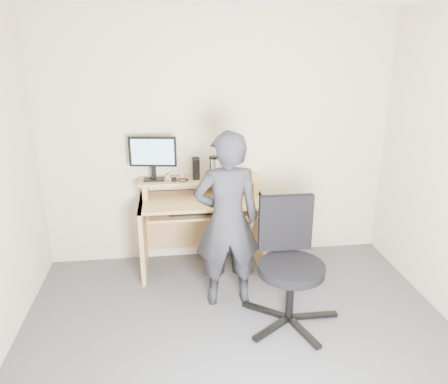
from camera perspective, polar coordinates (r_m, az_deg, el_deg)
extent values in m
plane|color=#515156|center=(3.38, 2.99, -21.56)|extent=(3.50, 3.50, 0.00)
cube|color=beige|center=(4.39, -0.72, 6.74)|extent=(3.50, 0.02, 2.50)
cube|color=tan|center=(4.37, -10.48, -5.79)|extent=(0.04, 0.60, 0.75)
cube|color=tan|center=(4.45, 4.66, -5.07)|extent=(0.04, 0.60, 0.75)
cube|color=tan|center=(4.23, -2.93, -1.05)|extent=(1.20, 0.60, 0.03)
cube|color=tan|center=(4.19, -2.82, -2.65)|extent=(1.02, 0.38, 0.02)
cube|color=tan|center=(4.34, -10.22, 0.45)|extent=(0.05, 0.28, 0.15)
cube|color=tan|center=(4.41, 3.91, 1.03)|extent=(0.05, 0.28, 0.15)
cube|color=tan|center=(4.32, -3.12, 1.66)|extent=(1.20, 0.30, 0.02)
cube|color=tan|center=(4.61, -3.13, -3.43)|extent=(1.20, 0.03, 0.65)
cube|color=black|center=(4.31, -9.11, 1.64)|extent=(0.20, 0.13, 0.01)
cube|color=black|center=(4.30, -9.15, 2.61)|extent=(0.05, 0.04, 0.13)
cube|color=black|center=(4.23, -9.31, 5.24)|extent=(0.45, 0.10, 0.29)
cube|color=#7EB1DA|center=(4.21, -9.32, 5.18)|extent=(0.41, 0.07, 0.25)
cube|color=black|center=(4.29, -3.67, 3.09)|extent=(0.07, 0.13, 0.20)
cylinder|color=silver|center=(4.29, -1.32, 3.11)|extent=(0.10, 0.10, 0.20)
cube|color=black|center=(4.28, 0.18, 1.77)|extent=(0.09, 0.14, 0.01)
cube|color=black|center=(4.24, -6.54, 1.62)|extent=(0.05, 0.05, 0.03)
torus|color=silver|center=(4.36, -6.43, 2.01)|extent=(0.17, 0.17, 0.06)
cube|color=black|center=(4.17, -4.03, -2.42)|extent=(0.46, 0.19, 0.03)
ellipsoid|color=black|center=(4.15, 0.69, -0.94)|extent=(0.11, 0.08, 0.04)
cube|color=black|center=(3.83, 11.60, -15.53)|extent=(0.40, 0.05, 0.03)
cube|color=black|center=(3.95, 8.59, -14.15)|extent=(0.17, 0.40, 0.03)
cube|color=black|center=(3.84, 5.39, -15.12)|extent=(0.36, 0.28, 0.03)
cube|color=black|center=(3.64, 6.26, -17.30)|extent=(0.36, 0.28, 0.03)
cube|color=black|center=(3.64, 10.35, -17.57)|extent=(0.17, 0.40, 0.03)
cylinder|color=black|center=(3.65, 8.61, -13.07)|extent=(0.06, 0.06, 0.42)
cylinder|color=black|center=(3.54, 8.80, -9.88)|extent=(0.53, 0.53, 0.07)
cube|color=black|center=(3.61, 8.05, -4.00)|extent=(0.44, 0.06, 0.48)
imported|color=black|center=(3.66, 0.41, -3.78)|extent=(0.57, 0.39, 1.54)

